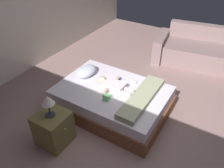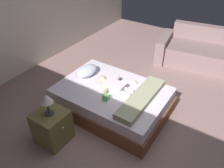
# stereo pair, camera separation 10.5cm
# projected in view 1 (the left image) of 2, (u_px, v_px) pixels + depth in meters

# --- Properties ---
(ground_plane) EXTENTS (8.00, 8.00, 0.00)m
(ground_plane) POSITION_uv_depth(u_px,v_px,m) (148.00, 124.00, 3.65)
(ground_plane) COLOR gray
(wall_behind_bed) EXTENTS (8.00, 0.12, 2.78)m
(wall_behind_bed) POSITION_uv_depth(u_px,v_px,m) (4.00, 8.00, 4.11)
(wall_behind_bed) COLOR beige
(wall_behind_bed) RESTS_ON ground_plane
(bed) EXTENTS (1.28, 1.84, 0.43)m
(bed) POSITION_uv_depth(u_px,v_px,m) (112.00, 99.00, 3.81)
(bed) COLOR brown
(bed) RESTS_ON ground_plane
(pillow) EXTENTS (0.45, 0.29, 0.15)m
(pillow) POSITION_uv_depth(u_px,v_px,m) (86.00, 71.00, 3.98)
(pillow) COLOR silver
(pillow) RESTS_ON bed
(baby) EXTENTS (0.51, 0.65, 0.15)m
(baby) POSITION_uv_depth(u_px,v_px,m) (112.00, 85.00, 3.68)
(baby) COLOR white
(baby) RESTS_ON bed
(toothbrush) EXTENTS (0.10, 0.15, 0.02)m
(toothbrush) POSITION_uv_depth(u_px,v_px,m) (117.00, 79.00, 3.91)
(toothbrush) COLOR blue
(toothbrush) RESTS_ON bed
(couch) EXTENTS (1.30, 2.06, 0.77)m
(couch) POSITION_uv_depth(u_px,v_px,m) (199.00, 51.00, 5.14)
(couch) COLOR gray
(couch) RESTS_ON ground_plane
(nightstand) EXTENTS (0.44, 0.47, 0.52)m
(nightstand) POSITION_uv_depth(u_px,v_px,m) (53.00, 128.00, 3.21)
(nightstand) COLOR brown
(nightstand) RESTS_ON ground_plane
(lamp) EXTENTS (0.18, 0.18, 0.33)m
(lamp) POSITION_uv_depth(u_px,v_px,m) (48.00, 101.00, 2.92)
(lamp) COLOR #333338
(lamp) RESTS_ON nightstand
(blanket) EXTENTS (1.15, 0.29, 0.09)m
(blanket) POSITION_uv_depth(u_px,v_px,m) (142.00, 97.00, 3.43)
(blanket) COLOR #A7AB87
(blanket) RESTS_ON bed
(toy_block) EXTENTS (0.09, 0.09, 0.09)m
(toy_block) POSITION_uv_depth(u_px,v_px,m) (107.00, 98.00, 3.43)
(toy_block) COLOR #6DC672
(toy_block) RESTS_ON bed
(baby_bottle) EXTENTS (0.08, 0.10, 0.07)m
(baby_bottle) POSITION_uv_depth(u_px,v_px,m) (134.00, 82.00, 3.80)
(baby_bottle) COLOR white
(baby_bottle) RESTS_ON bed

